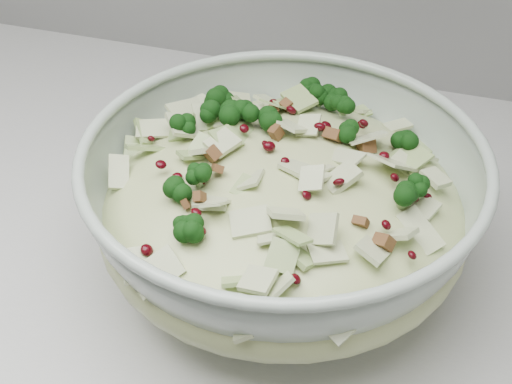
# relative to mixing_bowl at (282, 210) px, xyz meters

# --- Properties ---
(mixing_bowl) EXTENTS (0.38, 0.38, 0.14)m
(mixing_bowl) POSITION_rel_mixing_bowl_xyz_m (0.00, 0.00, 0.00)
(mixing_bowl) COLOR #A0B1A2
(mixing_bowl) RESTS_ON counter
(salad) EXTENTS (0.37, 0.37, 0.14)m
(salad) POSITION_rel_mixing_bowl_xyz_m (-0.00, 0.00, 0.02)
(salad) COLOR #BDBF83
(salad) RESTS_ON mixing_bowl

